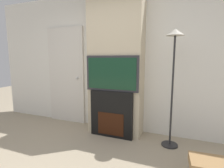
# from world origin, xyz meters

# --- Properties ---
(wall_back) EXTENTS (6.00, 0.06, 2.70)m
(wall_back) POSITION_xyz_m (0.00, 2.03, 1.35)
(wall_back) COLOR silver
(wall_back) RESTS_ON ground_plane
(chimney_breast) EXTENTS (0.99, 0.39, 2.70)m
(chimney_breast) POSITION_xyz_m (0.00, 1.80, 1.35)
(chimney_breast) COLOR beige
(chimney_breast) RESTS_ON ground_plane
(fireplace) EXTENTS (0.79, 0.15, 0.84)m
(fireplace) POSITION_xyz_m (0.00, 1.60, 0.42)
(fireplace) COLOR black
(fireplace) RESTS_ON ground_plane
(television) EXTENTS (0.97, 0.07, 0.62)m
(television) POSITION_xyz_m (0.00, 1.60, 1.16)
(television) COLOR #2D2D33
(television) RESTS_ON fireplace
(floor_lamp) EXTENTS (0.27, 0.27, 1.86)m
(floor_lamp) POSITION_xyz_m (1.01, 1.62, 1.39)
(floor_lamp) COLOR #262628
(floor_lamp) RESTS_ON ground_plane
(entry_door) EXTENTS (0.89, 0.09, 2.08)m
(entry_door) POSITION_xyz_m (-1.24, 1.97, 1.04)
(entry_door) COLOR silver
(entry_door) RESTS_ON ground_plane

